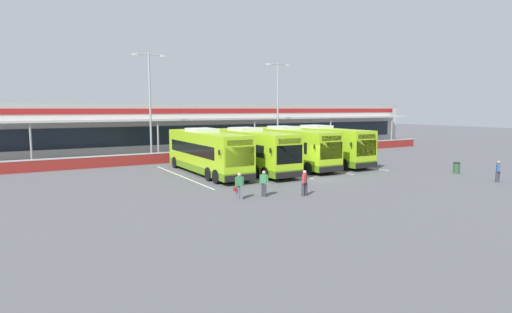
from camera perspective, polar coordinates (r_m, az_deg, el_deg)
name	(u,v)px	position (r m, az deg, el deg)	size (l,w,h in m)	color
ground_plane	(310,178)	(32.53, 7.46, -3.01)	(200.00, 200.00, 0.00)	#56565B
terminal_building	(186,127)	(55.87, -9.66, 4.10)	(70.00, 13.00, 6.00)	#B7B7B2
red_barrier_wall	(228,154)	(44.69, -3.97, 0.39)	(60.00, 0.40, 1.10)	maroon
coach_bus_leftmost	(207,153)	(34.45, -6.88, 0.54)	(2.99, 12.17, 3.78)	#9ED11E
coach_bus_left_centre	(250,151)	(35.58, -0.80, 0.78)	(2.99, 12.17, 3.78)	#9ED11E
coach_bus_centre	(289,148)	(38.59, 4.65, 1.22)	(2.99, 12.17, 3.78)	#9ED11E
coach_bus_right_centre	(322,146)	(41.28, 9.21, 1.51)	(2.99, 12.17, 3.78)	#9ED11E
bay_stripe_far_west	(181,176)	(33.74, -10.36, -2.71)	(0.14, 13.00, 0.01)	silver
bay_stripe_west	(228,172)	(35.36, -3.95, -2.18)	(0.14, 13.00, 0.01)	silver
bay_stripe_mid_west	(269,169)	(37.39, 1.83, -1.69)	(0.14, 13.00, 0.01)	silver
bay_stripe_centre	(306,165)	(39.76, 6.96, -1.23)	(0.14, 13.00, 0.01)	silver
bay_stripe_mid_east	(339,162)	(42.42, 11.48, -0.82)	(0.14, 13.00, 0.01)	silver
pedestrian_with_handbag	(239,185)	(24.67, -2.36, -4.04)	(0.64, 0.39, 1.62)	slate
pedestrian_in_dark_coat	(305,182)	(25.84, 6.77, -3.55)	(0.49, 0.39, 1.62)	#33333D
pedestrian_child	(498,171)	(35.30, 30.63, -1.70)	(0.48, 0.40, 1.62)	#33333D
pedestrian_near_bin	(264,183)	(25.47, 1.11, -3.65)	(0.47, 0.42, 1.62)	#33333D
lamp_post_west	(150,100)	(43.28, -14.54, 7.59)	(3.24, 0.28, 11.00)	#9E9EA3
lamp_post_centre	(278,102)	(51.15, 3.06, 7.62)	(3.24, 0.28, 11.00)	#9E9EA3
litter_bin	(457,168)	(38.47, 26.13, -1.44)	(0.54, 0.54, 0.93)	#2D5133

